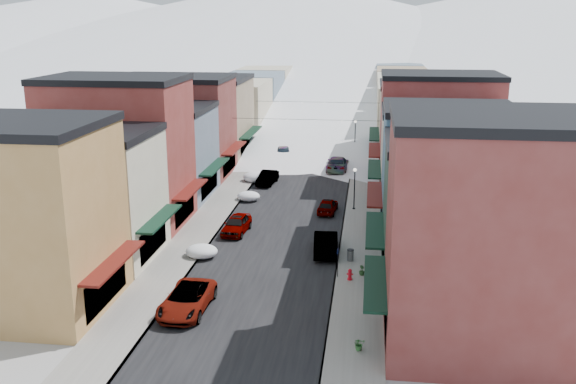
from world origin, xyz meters
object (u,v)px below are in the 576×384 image
(car_dark_hatch, at_px, (267,178))
(trash_can, at_px, (350,255))
(car_white_suv, at_px, (187,299))
(car_green_sedan, at_px, (326,243))
(car_silver_sedan, at_px, (237,224))
(fire_hydrant, at_px, (350,275))
(streetlamp_near, at_px, (355,183))

(car_dark_hatch, relative_size, trash_can, 5.07)
(car_white_suv, relative_size, car_green_sedan, 1.09)
(car_silver_sedan, distance_m, fire_hydrant, 13.03)
(car_white_suv, distance_m, car_silver_sedan, 14.54)
(car_dark_hatch, relative_size, streetlamp_near, 1.11)
(streetlamp_near, bearing_deg, car_dark_hatch, 138.12)
(car_silver_sedan, distance_m, streetlamp_near, 12.14)
(car_green_sedan, distance_m, fire_hydrant, 5.56)
(car_white_suv, height_order, car_dark_hatch, car_white_suv)
(fire_hydrant, distance_m, trash_can, 3.48)
(car_silver_sedan, relative_size, trash_can, 5.20)
(car_green_sedan, xyz_separation_m, streetlamp_near, (1.79, 11.23, 1.73))
(fire_hydrant, bearing_deg, car_dark_hatch, 111.06)
(car_white_suv, bearing_deg, car_silver_sedan, 91.75)
(fire_hydrant, bearing_deg, car_silver_sedan, 137.13)
(car_green_sedan, relative_size, streetlamp_near, 1.31)
(car_green_sedan, distance_m, streetlamp_near, 11.50)
(trash_can, bearing_deg, streetlamp_near, 90.52)
(car_green_sedan, height_order, trash_can, car_green_sedan)
(car_silver_sedan, xyz_separation_m, fire_hydrant, (9.54, -8.86, -0.25))
(streetlamp_near, bearing_deg, trash_can, -89.48)
(car_white_suv, bearing_deg, car_green_sedan, 56.95)
(fire_hydrant, relative_size, trash_can, 0.91)
(car_white_suv, xyz_separation_m, streetlamp_near, (9.34, 22.09, 1.80))
(fire_hydrant, distance_m, streetlamp_near, 16.54)
(fire_hydrant, relative_size, streetlamp_near, 0.20)
(car_white_suv, relative_size, trash_can, 6.51)
(car_dark_hatch, distance_m, streetlamp_near, 12.68)
(fire_hydrant, xyz_separation_m, streetlamp_near, (-0.21, 16.41, 2.06))
(trash_can, distance_m, streetlamp_near, 13.08)
(car_dark_hatch, bearing_deg, car_white_suv, -83.64)
(car_dark_hatch, bearing_deg, car_green_sedan, -62.57)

